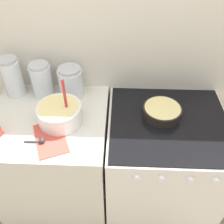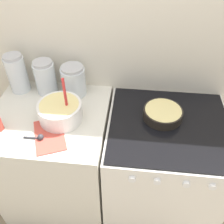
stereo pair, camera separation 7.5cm
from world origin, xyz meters
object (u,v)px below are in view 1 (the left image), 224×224
(mixing_bowl, at_px, (60,113))
(storage_jar_left, at_px, (13,79))
(stove, at_px, (160,167))
(baking_pan, at_px, (162,111))
(storage_jar_middle, at_px, (42,82))
(storage_jar_right, at_px, (71,84))

(mixing_bowl, bearing_deg, storage_jar_left, 143.44)
(stove, distance_m, storage_jar_left, 1.19)
(mixing_bowl, relative_size, storage_jar_left, 1.12)
(stove, relative_size, storage_jar_left, 3.42)
(stove, xyz_separation_m, baking_pan, (-0.04, 0.06, 0.49))
(stove, height_order, mixing_bowl, mixing_bowl)
(stove, height_order, storage_jar_middle, storage_jar_middle)
(storage_jar_left, distance_m, storage_jar_right, 0.38)
(stove, relative_size, baking_pan, 3.84)
(stove, distance_m, storage_jar_middle, 1.02)
(mixing_bowl, distance_m, baking_pan, 0.62)
(baking_pan, distance_m, storage_jar_right, 0.62)
(stove, relative_size, storage_jar_middle, 3.91)
(storage_jar_left, height_order, storage_jar_right, storage_jar_left)
(storage_jar_left, relative_size, storage_jar_middle, 1.14)
(storage_jar_left, bearing_deg, storage_jar_middle, 0.00)
(baking_pan, xyz_separation_m, storage_jar_right, (-0.59, 0.18, 0.06))
(storage_jar_right, bearing_deg, stove, -20.93)
(stove, distance_m, mixing_bowl, 0.84)
(storage_jar_left, xyz_separation_m, storage_jar_middle, (0.19, 0.00, -0.01))
(baking_pan, xyz_separation_m, storage_jar_middle, (-0.78, 0.18, 0.07))
(stove, xyz_separation_m, storage_jar_middle, (-0.82, 0.24, 0.56))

